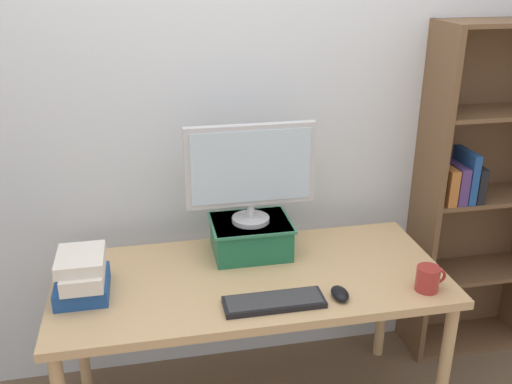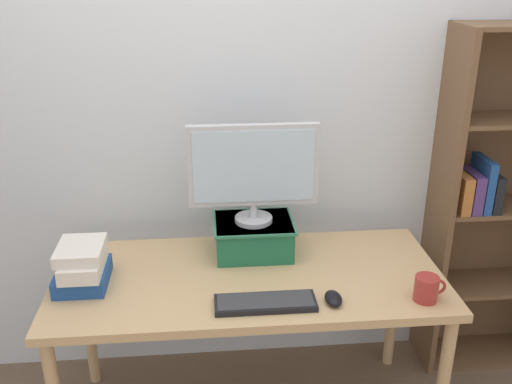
% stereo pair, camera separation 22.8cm
% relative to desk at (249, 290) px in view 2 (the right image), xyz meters
% --- Properties ---
extents(back_wall, '(7.00, 0.08, 2.60)m').
position_rel_desk_xyz_m(back_wall, '(0.00, 0.51, 0.63)').
color(back_wall, silver).
rests_on(back_wall, ground_plane).
extents(desk, '(1.59, 0.71, 0.74)m').
position_rel_desk_xyz_m(desk, '(0.00, 0.00, 0.00)').
color(desk, tan).
rests_on(desk, ground_plane).
extents(bookshelf_unit, '(0.66, 0.28, 1.69)m').
position_rel_desk_xyz_m(bookshelf_unit, '(1.22, 0.36, 0.19)').
color(bookshelf_unit, brown).
rests_on(bookshelf_unit, ground_plane).
extents(riser_box, '(0.34, 0.27, 0.15)m').
position_rel_desk_xyz_m(riser_box, '(0.04, 0.19, 0.15)').
color(riser_box, '#1E6642').
rests_on(riser_box, desk).
extents(computer_monitor, '(0.54, 0.16, 0.43)m').
position_rel_desk_xyz_m(computer_monitor, '(0.04, 0.19, 0.46)').
color(computer_monitor, '#B7B7BA').
rests_on(computer_monitor, riser_box).
extents(keyboard, '(0.38, 0.13, 0.02)m').
position_rel_desk_xyz_m(keyboard, '(0.04, -0.23, 0.08)').
color(keyboard, black).
rests_on(keyboard, desk).
extents(computer_mouse, '(0.06, 0.10, 0.04)m').
position_rel_desk_xyz_m(computer_mouse, '(0.30, -0.23, 0.09)').
color(computer_mouse, black).
rests_on(computer_mouse, desk).
extents(book_stack, '(0.20, 0.26, 0.17)m').
position_rel_desk_xyz_m(book_stack, '(-0.66, -0.01, 0.15)').
color(book_stack, navy).
rests_on(book_stack, desk).
extents(coffee_mug, '(0.12, 0.09, 0.10)m').
position_rel_desk_xyz_m(coffee_mug, '(0.65, -0.24, 0.12)').
color(coffee_mug, '#9E2D28').
rests_on(coffee_mug, desk).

